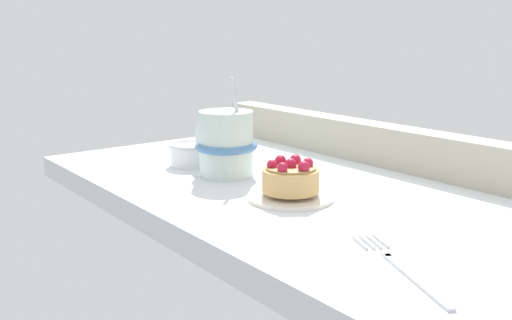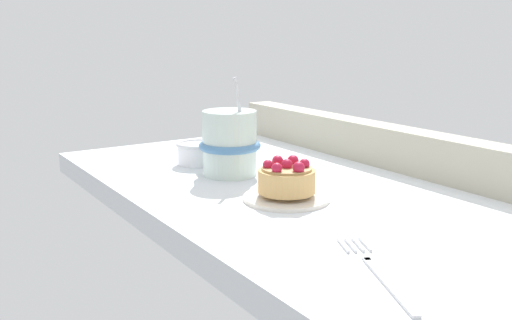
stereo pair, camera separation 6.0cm
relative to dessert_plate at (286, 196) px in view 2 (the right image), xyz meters
The scene contains 7 objects.
ground_plane 5.78cm from the dessert_plate, 111.97° to the left, with size 81.97×42.37×3.13cm, color silver.
window_rail_back 24.06cm from the dessert_plate, 94.85° to the left, with size 80.33×4.73×6.12cm, color #B2AD99.
dessert_plate is the anchor object (origin of this frame).
raspberry_tart 2.26cm from the dessert_plate, 139.10° to the left, with size 7.00×7.00×4.26cm.
coffee_mug 15.47cm from the dessert_plate, behind, with size 12.30×8.86×14.08cm.
dessert_fork 22.48cm from the dessert_plate, 16.09° to the right, with size 15.36×8.18×0.60cm.
sugar_bowl 23.24cm from the dessert_plate, behind, with size 6.63×6.63×3.42cm.
Camera 2 is at (56.30, -45.06, 20.35)cm, focal length 40.16 mm.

